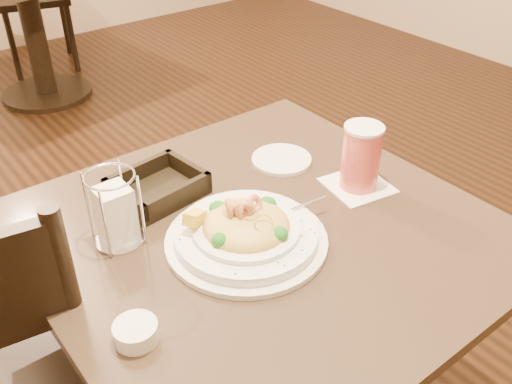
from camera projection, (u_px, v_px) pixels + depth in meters
main_table at (261, 306)px, 1.32m from camera, size 0.90×0.90×0.72m
background_table at (30, 13)px, 3.17m from camera, size 1.01×1.01×0.72m
pasta_bowl at (246, 231)px, 1.13m from camera, size 0.36×0.33×0.10m
drink_glass at (361, 158)px, 1.28m from camera, size 0.16×0.16×0.16m
bread_basket at (158, 188)px, 1.28m from camera, size 0.21×0.18×0.05m
napkin_caddy at (116, 213)px, 1.12m from camera, size 0.10×0.10×0.16m
side_plate at (282, 159)px, 1.41m from camera, size 0.19×0.19×0.01m
butter_ramekin at (136, 332)px, 0.93m from camera, size 0.07×0.07×0.03m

